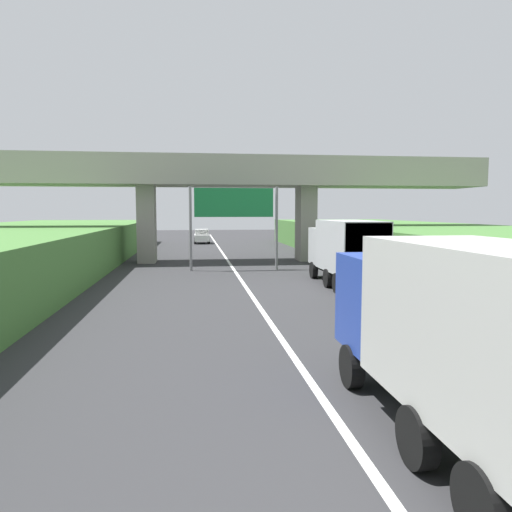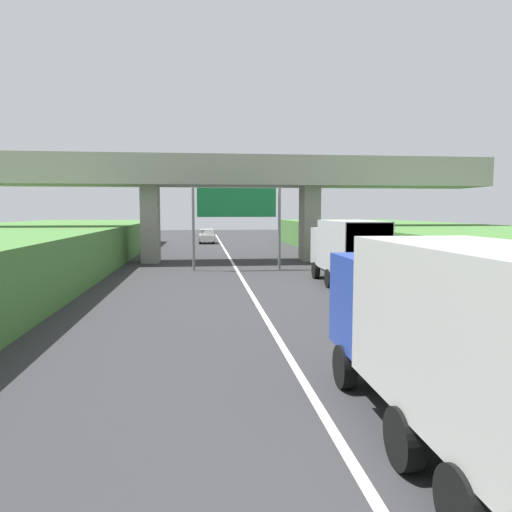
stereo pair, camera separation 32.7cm
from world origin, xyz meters
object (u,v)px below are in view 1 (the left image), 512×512
overhead_highway_sign (234,208)px  construction_barrel_3 (426,297)px  truck_silver (345,249)px  truck_blue (465,332)px  car_white (202,236)px  construction_barrel_4 (379,281)px  construction_barrel_2 (497,323)px

overhead_highway_sign → construction_barrel_3: 15.49m
truck_silver → truck_blue: bearing=-101.4°
truck_blue → car_white: (-3.50, 51.27, -1.08)m
truck_silver → construction_barrel_3: bearing=-77.2°
truck_silver → construction_barrel_4: size_ratio=8.11×
truck_blue → overhead_highway_sign: bearing=94.2°
construction_barrel_3 → construction_barrel_4: bearing=92.2°
construction_barrel_2 → overhead_highway_sign: bearing=110.2°
overhead_highway_sign → construction_barrel_4: bearing=-53.9°
overhead_highway_sign → car_white: size_ratio=1.43×
truck_silver → truck_blue: 17.46m
overhead_highway_sign → construction_barrel_4: overhead_highway_sign is taller
truck_blue → construction_barrel_3: bearing=65.9°
construction_barrel_2 → car_white: bearing=100.5°
truck_blue → construction_barrel_2: size_ratio=8.11×
construction_barrel_4 → construction_barrel_3: bearing=-87.8°
overhead_highway_sign → truck_silver: (5.25, -7.27, -2.17)m
truck_blue → construction_barrel_3: (4.87, 10.89, -1.47)m
truck_silver → car_white: bearing=101.5°
truck_silver → construction_barrel_4: bearing=-52.7°
construction_barrel_4 → truck_silver: bearing=127.3°
construction_barrel_3 → truck_blue: bearing=-114.1°
truck_blue → car_white: truck_blue is taller
car_white → construction_barrel_4: car_white is taller
truck_silver → truck_blue: (-3.46, -17.12, 0.00)m
construction_barrel_2 → construction_barrel_3: (0.01, 4.61, 0.00)m
car_white → construction_barrel_3: (8.37, -40.39, -0.40)m
truck_blue → construction_barrel_4: (4.69, 15.50, -1.47)m
overhead_highway_sign → truck_silver: overhead_highway_sign is taller
truck_silver → car_white: truck_silver is taller
construction_barrel_2 → construction_barrel_3: same height
truck_blue → construction_barrel_2: (4.86, 6.28, -1.47)m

